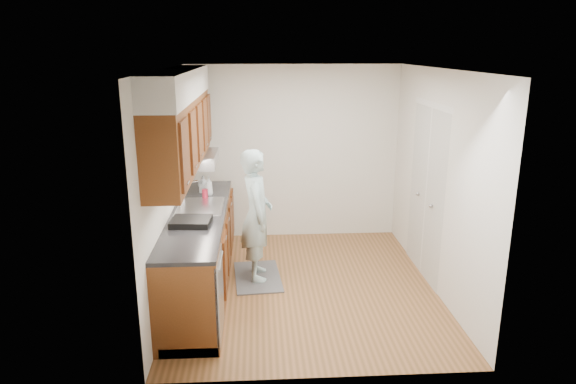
% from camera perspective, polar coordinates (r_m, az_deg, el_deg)
% --- Properties ---
extents(floor, '(3.50, 3.50, 0.00)m').
position_cam_1_polar(floor, '(6.16, 1.83, -10.40)').
color(floor, brown).
rests_on(floor, ground).
extents(ceiling, '(3.50, 3.50, 0.00)m').
position_cam_1_polar(ceiling, '(5.54, 2.06, 13.51)').
color(ceiling, white).
rests_on(ceiling, wall_left).
extents(wall_left, '(0.02, 3.50, 2.50)m').
position_cam_1_polar(wall_left, '(5.78, -13.03, 0.65)').
color(wall_left, silver).
rests_on(wall_left, floor).
extents(wall_right, '(0.02, 3.50, 2.50)m').
position_cam_1_polar(wall_right, '(6.05, 16.24, 1.09)').
color(wall_right, silver).
rests_on(wall_right, floor).
extents(wall_back, '(3.00, 0.02, 2.50)m').
position_cam_1_polar(wall_back, '(7.42, 0.68, 4.36)').
color(wall_back, silver).
rests_on(wall_back, floor).
extents(counter, '(0.64, 2.80, 1.30)m').
position_cam_1_polar(counter, '(5.98, -9.73, -6.36)').
color(counter, brown).
rests_on(counter, floor).
extents(upper_cabinets, '(0.47, 2.80, 1.21)m').
position_cam_1_polar(upper_cabinets, '(5.66, -11.70, 7.65)').
color(upper_cabinets, brown).
rests_on(upper_cabinets, wall_left).
extents(closet_door, '(0.02, 1.22, 2.05)m').
position_cam_1_polar(closet_door, '(6.38, 15.10, -0.19)').
color(closet_door, silver).
rests_on(closet_door, wall_right).
extents(floor_mat, '(0.61, 0.96, 0.02)m').
position_cam_1_polar(floor_mat, '(6.38, -3.39, -9.37)').
color(floor_mat, '#5F5F61').
rests_on(floor_mat, floor).
extents(person, '(0.47, 0.66, 1.79)m').
position_cam_1_polar(person, '(6.06, -3.53, -1.60)').
color(person, '#A8C9CD').
rests_on(person, floor_mat).
extents(soap_bottle_a, '(0.11, 0.11, 0.24)m').
position_cam_1_polar(soap_bottle_a, '(6.44, -8.78, 0.68)').
color(soap_bottle_a, silver).
rests_on(soap_bottle_a, counter).
extents(soap_bottle_b, '(0.09, 0.09, 0.17)m').
position_cam_1_polar(soap_bottle_b, '(6.59, -9.45, 0.67)').
color(soap_bottle_b, silver).
rests_on(soap_bottle_b, counter).
extents(soap_bottle_c, '(0.18, 0.18, 0.17)m').
position_cam_1_polar(soap_bottle_c, '(6.78, -9.42, 1.11)').
color(soap_bottle_c, silver).
rests_on(soap_bottle_c, counter).
extents(soda_can, '(0.09, 0.09, 0.13)m').
position_cam_1_polar(soda_can, '(6.29, -9.20, -0.25)').
color(soda_can, '#B01E34').
rests_on(soda_can, counter).
extents(dish_rack, '(0.43, 0.37, 0.06)m').
position_cam_1_polar(dish_rack, '(5.43, -10.73, -3.26)').
color(dish_rack, black).
rests_on(dish_rack, counter).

